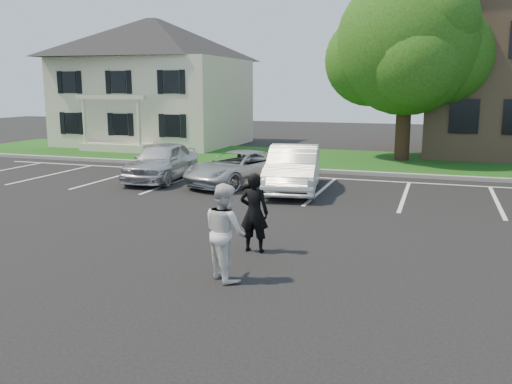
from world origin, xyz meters
TOP-DOWN VIEW (x-y plane):
  - ground_plane at (0.00, 0.00)m, footprint 90.00×90.00m
  - curb at (0.00, 12.00)m, footprint 40.00×0.30m
  - grass_strip at (0.00, 16.00)m, footprint 44.00×8.00m
  - stall_lines at (1.40, 8.95)m, footprint 34.00×5.36m
  - house at (-13.00, 19.97)m, footprint 10.30×9.22m
  - tree at (2.18, 16.83)m, footprint 7.80×7.20m
  - man_black_suit at (0.08, 0.64)m, footprint 0.65×0.44m
  - man_white_shirt at (0.12, -1.15)m, footprint 1.12×1.09m
  - car_silver_west at (-6.26, 8.18)m, footprint 2.10×4.44m
  - car_silver_minivan at (-3.13, 8.24)m, footprint 3.60×4.91m
  - car_white_sedan at (-0.93, 7.75)m, footprint 2.44×4.93m

SIDE VIEW (x-z plane):
  - ground_plane at x=0.00m, z-range 0.00..0.00m
  - stall_lines at x=1.40m, z-range 0.00..0.01m
  - grass_strip at x=0.00m, z-range 0.00..0.08m
  - curb at x=0.00m, z-range 0.00..0.15m
  - car_silver_minivan at x=-3.13m, z-range 0.00..1.24m
  - car_silver_west at x=-6.26m, z-range 0.00..1.47m
  - car_white_sedan at x=-0.93m, z-range 0.00..1.55m
  - man_black_suit at x=0.08m, z-range 0.00..1.73m
  - man_white_shirt at x=0.12m, z-range 0.00..1.81m
  - house at x=-13.00m, z-range 0.03..7.63m
  - tree at x=2.18m, z-range 0.95..9.75m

